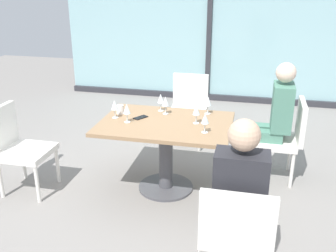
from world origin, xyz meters
TOP-DOWN VIEW (x-y plane):
  - ground_plane at (0.00, 0.00)m, footprint 12.00×12.00m
  - window_wall_backdrop at (0.00, 3.20)m, footprint 5.05×0.10m
  - dining_table_main at (0.00, 0.00)m, footprint 1.27×0.90m
  - chair_front_right at (0.77, -1.27)m, footprint 0.46×0.50m
  - chair_far_right at (1.15, 0.50)m, footprint 0.50×0.46m
  - chair_side_end at (-1.43, -0.33)m, footprint 0.50×0.46m
  - chair_near_window at (0.00, 1.27)m, footprint 0.46×0.51m
  - person_front_right at (0.77, -1.16)m, footprint 0.34×0.39m
  - person_far_right at (1.04, 0.50)m, footprint 0.39×0.34m
  - wine_glass_0 at (0.29, 0.03)m, footprint 0.07×0.07m
  - wine_glass_1 at (-0.06, 0.23)m, footprint 0.07×0.07m
  - wine_glass_2 at (-0.52, -0.00)m, footprint 0.07×0.07m
  - wine_glass_3 at (0.36, 0.33)m, footprint 0.07×0.07m
  - wine_glass_4 at (-0.13, 0.31)m, footprint 0.07×0.07m
  - wine_glass_5 at (-0.36, -0.09)m, footprint 0.07×0.07m
  - wine_glass_6 at (0.40, -0.18)m, footprint 0.07×0.07m
  - coffee_cup at (-0.51, 0.13)m, footprint 0.08×0.08m
  - cell_phone_on_table at (-0.27, 0.06)m, footprint 0.14×0.16m

SIDE VIEW (x-z plane):
  - ground_plane at x=0.00m, z-range 0.00..0.00m
  - chair_front_right at x=0.77m, z-range 0.06..0.93m
  - chair_far_right at x=1.15m, z-range 0.06..0.93m
  - chair_side_end at x=-1.43m, z-range 0.06..0.93m
  - chair_near_window at x=0.00m, z-range 0.06..0.93m
  - dining_table_main at x=0.00m, z-range 0.18..0.91m
  - person_front_right at x=0.77m, z-range 0.07..1.33m
  - person_far_right at x=1.04m, z-range 0.07..1.33m
  - cell_phone_on_table at x=-0.27m, z-range 0.73..0.74m
  - coffee_cup at x=-0.51m, z-range 0.73..0.82m
  - wine_glass_0 at x=0.29m, z-range 0.77..0.95m
  - wine_glass_1 at x=-0.06m, z-range 0.77..0.95m
  - wine_glass_2 at x=-0.52m, z-range 0.77..0.95m
  - wine_glass_3 at x=0.36m, z-range 0.77..0.95m
  - wine_glass_4 at x=-0.13m, z-range 0.77..0.95m
  - wine_glass_5 at x=-0.36m, z-range 0.77..0.95m
  - wine_glass_6 at x=0.40m, z-range 0.77..0.95m
  - window_wall_backdrop at x=0.00m, z-range -0.14..2.56m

